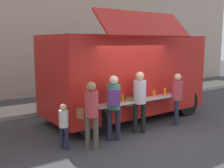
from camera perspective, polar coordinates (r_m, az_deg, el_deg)
ground_plane at (r=7.86m, az=7.15°, el=-10.59°), size 60.00×60.00×0.00m
food_truck_main at (r=9.24m, az=2.84°, el=2.14°), size 5.49×3.26×3.46m
trash_bin at (r=13.80m, az=10.74°, el=-0.41°), size 0.60×0.60×0.86m
customer_front_ordering at (r=7.78m, az=5.65°, el=-2.72°), size 0.55×0.46×1.78m
customer_mid_with_backpack at (r=7.13m, az=0.35°, el=-3.65°), size 0.49×0.56×1.74m
customer_rear_waiting at (r=6.62m, az=-4.43°, el=-5.33°), size 0.44×0.51×1.67m
customer_extra_browsing at (r=8.79m, az=13.43°, el=-2.11°), size 0.33×0.33×1.63m
child_near_queue at (r=6.78m, az=-10.05°, el=-7.86°), size 0.23×0.23×1.13m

